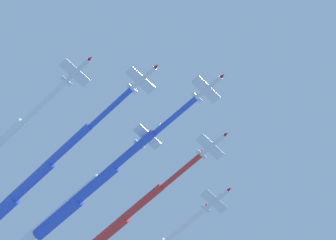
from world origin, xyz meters
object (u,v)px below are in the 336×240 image
at_px(jet_port_inner, 104,236).
at_px(jet_port_mid, 40,229).
at_px(jet_starboard_inner, 28,185).
at_px(jet_lead, 93,187).

xyz_separation_m(jet_port_inner, jet_port_mid, (-6.60, -16.96, 1.55)).
bearing_deg(jet_port_inner, jet_starboard_inner, -76.53).
bearing_deg(jet_port_mid, jet_lead, 20.39).
relative_size(jet_starboard_inner, jet_port_mid, 1.04).
height_order(jet_port_inner, jet_port_mid, jet_port_mid).
distance_m(jet_lead, jet_starboard_inner, 17.61).
xyz_separation_m(jet_lead, jet_port_mid, (-20.24, -7.52, 2.21)).
bearing_deg(jet_lead, jet_port_mid, -159.61).
bearing_deg(jet_starboard_inner, jet_lead, 64.50).
relative_size(jet_lead, jet_starboard_inner, 0.95).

